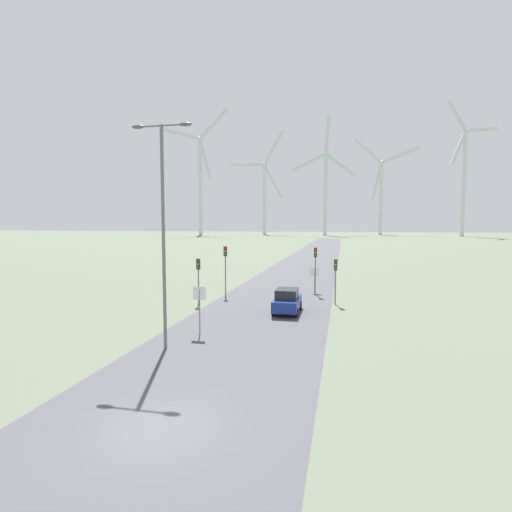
% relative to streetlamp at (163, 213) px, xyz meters
% --- Properties ---
extents(ground_plane, '(600.00, 600.00, 0.00)m').
position_rel_streetlamp_xyz_m(ground_plane, '(3.38, -7.71, -7.24)').
color(ground_plane, '#5B6651').
extents(road_surface, '(10.00, 240.00, 0.01)m').
position_rel_streetlamp_xyz_m(road_surface, '(3.38, 40.29, -7.23)').
color(road_surface, '#47474C').
rests_on(road_surface, ground).
extents(streetlamp, '(3.32, 0.32, 11.81)m').
position_rel_streetlamp_xyz_m(streetlamp, '(0.00, 0.00, 0.00)').
color(streetlamp, slate).
rests_on(streetlamp, ground).
extents(stop_sign_near, '(0.81, 0.07, 2.95)m').
position_rel_streetlamp_xyz_m(stop_sign_near, '(0.87, 2.92, -5.17)').
color(stop_sign_near, slate).
rests_on(stop_sign_near, ground).
extents(stop_sign_far, '(0.81, 0.07, 2.43)m').
position_rel_streetlamp_xyz_m(stop_sign_far, '(6.57, 19.17, -5.54)').
color(stop_sign_far, slate).
rests_on(stop_sign_far, ground).
extents(traffic_light_post_near_left, '(0.28, 0.34, 4.59)m').
position_rel_streetlamp_xyz_m(traffic_light_post_near_left, '(-1.37, 15.72, -3.90)').
color(traffic_light_post_near_left, slate).
rests_on(traffic_light_post_near_left, ground).
extents(traffic_light_post_near_right, '(0.28, 0.34, 3.75)m').
position_rel_streetlamp_xyz_m(traffic_light_post_near_right, '(8.64, 13.90, -4.48)').
color(traffic_light_post_near_right, slate).
rests_on(traffic_light_post_near_right, ground).
extents(traffic_light_post_mid_left, '(0.28, 0.34, 3.79)m').
position_rel_streetlamp_xyz_m(traffic_light_post_mid_left, '(-2.48, 11.62, -4.45)').
color(traffic_light_post_mid_left, slate).
rests_on(traffic_light_post_mid_left, ground).
extents(traffic_light_post_mid_right, '(0.28, 0.34, 4.44)m').
position_rel_streetlamp_xyz_m(traffic_light_post_mid_right, '(6.69, 18.26, -4.00)').
color(traffic_light_post_mid_right, slate).
rests_on(traffic_light_post_mid_right, ground).
extents(car_approaching, '(1.88, 4.12, 1.83)m').
position_rel_streetlamp_xyz_m(car_approaching, '(5.18, 9.96, -6.33)').
color(car_approaching, navy).
rests_on(car_approaching, ground).
extents(wind_turbine_far_left, '(37.84, 4.16, 69.32)m').
position_rel_streetlamp_xyz_m(wind_turbine_far_left, '(-68.95, 192.54, 25.31)').
color(wind_turbine_far_left, silver).
rests_on(wind_turbine_far_left, ground).
extents(wind_turbine_left, '(33.94, 5.23, 60.26)m').
position_rel_streetlamp_xyz_m(wind_turbine_left, '(-36.60, 212.68, 18.88)').
color(wind_turbine_left, silver).
rests_on(wind_turbine_left, ground).
extents(wind_turbine_center, '(33.75, 16.38, 65.28)m').
position_rel_streetlamp_xyz_m(wind_turbine_center, '(-0.88, 204.09, 20.51)').
color(wind_turbine_center, silver).
rests_on(wind_turbine_center, ground).
extents(wind_turbine_right, '(34.43, 15.53, 56.66)m').
position_rel_streetlamp_xyz_m(wind_turbine_right, '(29.90, 222.59, 19.00)').
color(wind_turbine_right, silver).
rests_on(wind_turbine_right, ground).
extents(wind_turbine_far_right, '(26.80, 12.17, 67.01)m').
position_rel_streetlamp_xyz_m(wind_turbine_far_right, '(67.34, 199.21, 24.08)').
color(wind_turbine_far_right, silver).
rests_on(wind_turbine_far_right, ground).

